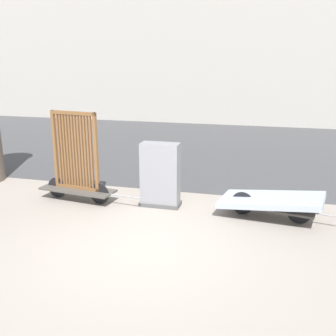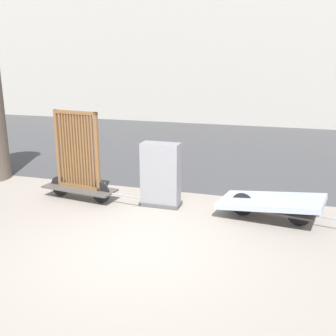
# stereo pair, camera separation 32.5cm
# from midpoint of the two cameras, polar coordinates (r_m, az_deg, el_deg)

# --- Properties ---
(ground_plane) EXTENTS (60.00, 60.00, 0.00)m
(ground_plane) POSITION_cam_midpoint_polar(r_m,az_deg,el_deg) (6.76, -5.46, -11.58)
(ground_plane) COLOR gray
(road_strip) EXTENTS (56.00, 10.20, 0.01)m
(road_strip) POSITION_cam_midpoint_polar(r_m,az_deg,el_deg) (14.25, 5.61, 3.05)
(road_strip) COLOR #424244
(road_strip) RESTS_ON ground_plane
(bike_cart_with_bedframe) EXTENTS (2.44, 0.78, 2.00)m
(bike_cart_with_bedframe) POSITION_cam_midpoint_polar(r_m,az_deg,el_deg) (8.92, -14.15, -0.20)
(bike_cart_with_bedframe) COLOR #4C4742
(bike_cart_with_bedframe) RESTS_ON ground_plane
(bike_cart_with_mattress) EXTENTS (2.60, 1.32, 0.57)m
(bike_cart_with_mattress) POSITION_cam_midpoint_polar(r_m,az_deg,el_deg) (7.99, 13.52, -4.74)
(bike_cart_with_mattress) COLOR #4C4742
(bike_cart_with_mattress) RESTS_ON ground_plane
(utility_cabinet) EXTENTS (0.87, 0.42, 1.38)m
(utility_cabinet) POSITION_cam_midpoint_polar(r_m,az_deg,el_deg) (8.38, -2.25, -1.30)
(utility_cabinet) COLOR #4C4C4C
(utility_cabinet) RESTS_ON ground_plane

